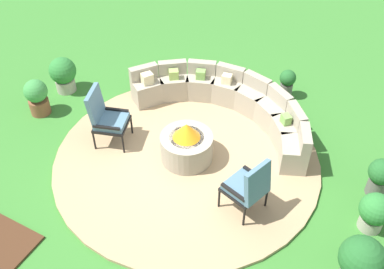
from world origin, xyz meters
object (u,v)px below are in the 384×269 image
object	(u,v)px
potted_plant_3	(287,82)
potted_plant_4	(63,73)
potted_plant_1	(37,96)
potted_plant_2	(361,261)
curved_stone_bench	(229,102)
potted_plant_5	(375,212)
potted_plant_0	(380,176)
fire_pit	(187,145)
lounge_chair_front_left	(106,117)
lounge_chair_front_right	(249,186)

from	to	relation	value
potted_plant_3	potted_plant_4	xyz separation A→B (m)	(-4.23, -2.02, 0.07)
potted_plant_1	potted_plant_2	world-z (taller)	potted_plant_2
curved_stone_bench	potted_plant_4	size ratio (longest dim) A/B	4.96
potted_plant_1	potted_plant_4	size ratio (longest dim) A/B	0.98
curved_stone_bench	potted_plant_5	xyz separation A→B (m)	(3.06, -1.40, -0.01)
potted_plant_0	fire_pit	bearing A→B (deg)	-165.62
lounge_chair_front_left	potted_plant_5	distance (m)	4.72
potted_plant_1	potted_plant_4	bearing A→B (deg)	93.44
lounge_chair_front_left	potted_plant_2	xyz separation A→B (m)	(4.71, -0.66, -0.21)
potted_plant_1	fire_pit	bearing A→B (deg)	3.61
lounge_chair_front_right	potted_plant_1	bearing A→B (deg)	102.54
potted_plant_3	potted_plant_4	distance (m)	4.69
lounge_chair_front_right	potted_plant_1	size ratio (longest dim) A/B	1.35
curved_stone_bench	potted_plant_4	world-z (taller)	curved_stone_bench
lounge_chair_front_left	potted_plant_4	world-z (taller)	lounge_chair_front_left
potted_plant_5	potted_plant_1	bearing A→B (deg)	-177.75
potted_plant_3	potted_plant_4	bearing A→B (deg)	-154.47
potted_plant_2	potted_plant_5	size ratio (longest dim) A/B	1.16
potted_plant_2	potted_plant_4	bearing A→B (deg)	166.35
curved_stone_bench	potted_plant_0	distance (m)	3.06
potted_plant_1	potted_plant_3	world-z (taller)	potted_plant_1
fire_pit	potted_plant_2	xyz separation A→B (m)	(3.21, -0.94, 0.05)
potted_plant_2	potted_plant_1	bearing A→B (deg)	173.51
fire_pit	potted_plant_1	size ratio (longest dim) A/B	1.21
potted_plant_0	potted_plant_4	world-z (taller)	potted_plant_4
lounge_chair_front_left	potted_plant_4	bearing A→B (deg)	-134.89
lounge_chair_front_right	potted_plant_4	world-z (taller)	lounge_chair_front_right
curved_stone_bench	potted_plant_3	world-z (taller)	curved_stone_bench
potted_plant_0	potted_plant_4	xyz separation A→B (m)	(-6.45, -0.16, 0.03)
fire_pit	lounge_chair_front_left	xyz separation A→B (m)	(-1.50, -0.28, 0.26)
lounge_chair_front_left	potted_plant_4	xyz separation A→B (m)	(-1.82, 0.92, -0.20)
potted_plant_2	potted_plant_4	world-z (taller)	potted_plant_2
curved_stone_bench	potted_plant_5	world-z (taller)	curved_stone_bench
potted_plant_1	potted_plant_2	distance (m)	6.51
potted_plant_4	potted_plant_2	bearing A→B (deg)	-13.65
curved_stone_bench	potted_plant_4	bearing A→B (deg)	-166.86
lounge_chair_front_left	potted_plant_5	size ratio (longest dim) A/B	1.65
lounge_chair_front_right	potted_plant_3	distance (m)	3.29
potted_plant_2	curved_stone_bench	bearing A→B (deg)	142.04
fire_pit	potted_plant_1	world-z (taller)	fire_pit
potted_plant_3	curved_stone_bench	bearing A→B (deg)	-122.56
potted_plant_1	lounge_chair_front_right	bearing A→B (deg)	-4.56
potted_plant_0	potted_plant_3	xyz separation A→B (m)	(-2.22, 1.86, -0.05)
potted_plant_3	potted_plant_5	xyz separation A→B (m)	(2.29, -2.61, 0.01)
lounge_chair_front_left	potted_plant_5	world-z (taller)	lounge_chair_front_left
lounge_chair_front_right	curved_stone_bench	bearing A→B (deg)	48.91
lounge_chair_front_left	potted_plant_4	distance (m)	2.05
potted_plant_5	fire_pit	bearing A→B (deg)	-179.13
fire_pit	potted_plant_4	xyz separation A→B (m)	(-3.31, 0.64, 0.07)
lounge_chair_front_right	potted_plant_5	bearing A→B (deg)	-53.76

